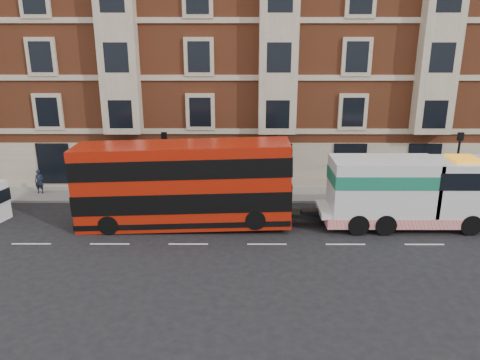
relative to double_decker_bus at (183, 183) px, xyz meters
name	(u,v)px	position (x,y,z in m)	size (l,w,h in m)	color
ground	(267,244)	(4.45, -2.39, -2.47)	(120.00, 120.00, 0.00)	black
sidewalk	(261,194)	(4.45, 5.11, -2.40)	(90.00, 3.00, 0.15)	slate
victorian_terrace	(266,35)	(4.95, 12.61, 7.59)	(45.00, 12.00, 20.40)	brown
lamp_post_west	(165,161)	(-1.55, 3.81, 0.21)	(0.35, 0.15, 4.35)	black
lamp_post_east	(457,162)	(16.45, 3.81, 0.21)	(0.35, 0.15, 4.35)	black
double_decker_bus	(183,183)	(0.00, 0.00, 0.00)	(11.52, 2.64, 4.66)	#A61909
tow_truck	(405,191)	(12.06, 0.00, -0.43)	(9.23, 2.73, 3.84)	silver
pedestrian	(39,182)	(-10.12, 5.09, -1.53)	(0.58, 0.38, 1.58)	black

